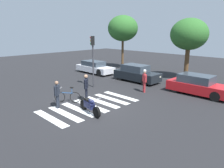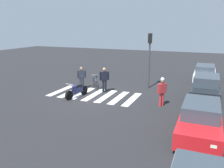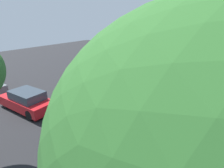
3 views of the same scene
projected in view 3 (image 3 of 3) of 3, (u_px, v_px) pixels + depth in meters
ground_plane at (123, 89)px, 15.89m from camera, size 60.00×60.00×0.00m
police_motorcycle at (119, 80)px, 16.83m from camera, size 2.07×0.68×1.02m
leaning_bicycle at (141, 86)px, 15.49m from camera, size 1.33×1.12×1.01m
officer_on_foot at (129, 81)px, 14.81m from camera, size 0.51×0.53×1.75m
officer_by_motorcycle at (142, 77)px, 16.26m from camera, size 0.47×0.52×1.63m
pedestrian_bystander at (82, 95)px, 12.18m from camera, size 0.54×0.44×1.71m
crosswalk_stripes at (123, 89)px, 15.89m from camera, size 2.98×5.85×0.01m
car_black_suv at (89, 126)px, 9.14m from camera, size 4.18×1.69×1.48m
car_red_convertible at (27, 101)px, 12.09m from camera, size 4.22×1.68×1.41m
traffic_light_pole at (144, 74)px, 11.01m from camera, size 0.35×0.33×4.03m
street_tree_near at (208, 137)px, 1.93m from camera, size 3.45×3.45×6.15m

